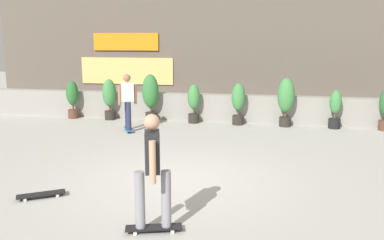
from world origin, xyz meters
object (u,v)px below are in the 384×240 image
object	(u,v)px
skateboard_near_camera	(41,194)
potted_plant_1	(109,97)
skater_far_right	(128,100)
potted_plant_4	(238,101)
skater_by_wall_left	(153,168)
potted_plant_3	(194,102)
potted_plant_2	(150,94)
potted_plant_6	(335,109)
potted_plant_0	(73,98)
potted_plant_5	(286,98)

from	to	relation	value
skateboard_near_camera	potted_plant_1	bearing A→B (deg)	102.84
skater_far_right	potted_plant_4	bearing A→B (deg)	27.02
skater_by_wall_left	potted_plant_3	bearing A→B (deg)	96.78
potted_plant_3	skater_far_right	size ratio (longest dim) A/B	0.74
potted_plant_1	potted_plant_2	xyz separation A→B (m)	(1.45, 0.00, 0.13)
potted_plant_6	skater_by_wall_left	world-z (taller)	skater_by_wall_left
potted_plant_3	skater_far_right	bearing A→B (deg)	-136.52
potted_plant_3	potted_plant_6	distance (m)	4.40
potted_plant_4	skater_far_right	xyz separation A→B (m)	(-3.12, -1.59, 0.19)
potted_plant_1	potted_plant_2	size ratio (longest dim) A/B	0.88
potted_plant_3	potted_plant_4	bearing A→B (deg)	0.00
potted_plant_2	potted_plant_6	xyz separation A→B (m)	(5.86, 0.00, -0.30)
potted_plant_1	skateboard_near_camera	distance (m)	7.10
potted_plant_0	skateboard_near_camera	size ratio (longest dim) A/B	1.66
potted_plant_4	skater_far_right	bearing A→B (deg)	-152.98
potted_plant_1	potted_plant_3	world-z (taller)	potted_plant_1
potted_plant_6	potted_plant_5	bearing A→B (deg)	180.00
skater_far_right	skateboard_near_camera	distance (m)	5.37
potted_plant_4	skateboard_near_camera	world-z (taller)	potted_plant_4
potted_plant_2	potted_plant_6	bearing A→B (deg)	0.00
skater_by_wall_left	potted_plant_4	bearing A→B (deg)	86.11
potted_plant_0	potted_plant_6	world-z (taller)	potted_plant_0
potted_plant_2	skater_far_right	xyz separation A→B (m)	(-0.22, -1.59, 0.02)
skater_far_right	potted_plant_1	bearing A→B (deg)	127.73
skater_by_wall_left	potted_plant_6	bearing A→B (deg)	65.76
potted_plant_4	potted_plant_0	bearing A→B (deg)	180.00
skater_far_right	skater_by_wall_left	distance (m)	6.67
potted_plant_3	skater_by_wall_left	world-z (taller)	skater_by_wall_left
potted_plant_1	skateboard_near_camera	size ratio (longest dim) A/B	1.77
potted_plant_3	skateboard_near_camera	distance (m)	7.04
potted_plant_3	potted_plant_4	world-z (taller)	potted_plant_4
potted_plant_4	potted_plant_6	world-z (taller)	potted_plant_4
potted_plant_0	potted_plant_5	distance (m)	7.19
potted_plant_5	skateboard_near_camera	distance (m)	8.14
skateboard_near_camera	potted_plant_2	bearing A→B (deg)	90.99
skater_far_right	potted_plant_0	bearing A→B (deg)	148.36
potted_plant_4	potted_plant_2	bearing A→B (deg)	180.00
potted_plant_0	skater_far_right	size ratio (longest dim) A/B	0.76
potted_plant_6	skateboard_near_camera	xyz separation A→B (m)	(-5.74, -6.88, -0.56)
potted_plant_6	skateboard_near_camera	bearing A→B (deg)	-129.84
skater_far_right	potted_plant_5	bearing A→B (deg)	19.10
skater_by_wall_left	skateboard_near_camera	bearing A→B (deg)	159.51
potted_plant_3	potted_plant_0	bearing A→B (deg)	180.00
potted_plant_6	skater_far_right	xyz separation A→B (m)	(-6.08, -1.59, 0.32)
potted_plant_1	skateboard_near_camera	world-z (taller)	potted_plant_1
potted_plant_1	skater_by_wall_left	xyz separation A→B (m)	(3.83, -7.73, 0.15)
potted_plant_2	skater_by_wall_left	distance (m)	8.09
potted_plant_1	skateboard_near_camera	xyz separation A→B (m)	(1.57, -6.88, -0.72)
potted_plant_1	skater_far_right	distance (m)	2.02
skater_far_right	skater_by_wall_left	size ratio (longest dim) A/B	1.00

